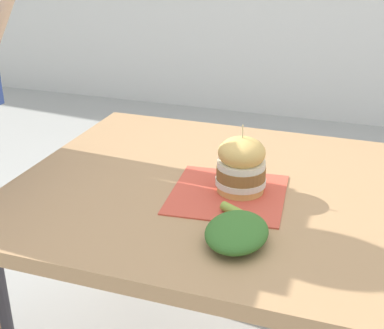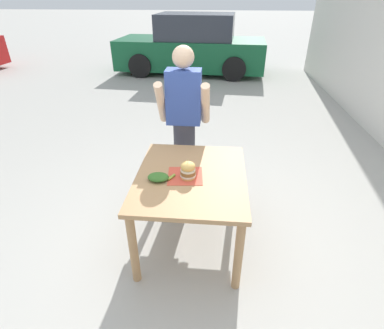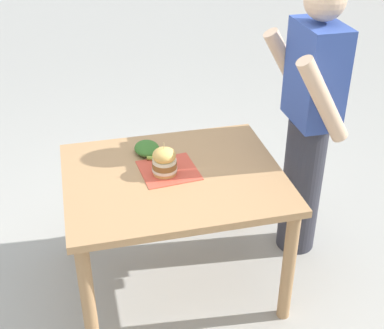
{
  "view_description": "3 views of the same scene",
  "coord_description": "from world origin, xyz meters",
  "px_view_note": "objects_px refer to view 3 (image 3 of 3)",
  "views": [
    {
      "loc": [
        -1.27,
        -0.34,
        1.4
      ],
      "look_at": [
        0.0,
        0.1,
        0.8
      ],
      "focal_mm": 50.0,
      "sensor_mm": 36.0,
      "label": 1
    },
    {
      "loc": [
        0.2,
        -2.2,
        2.14
      ],
      "look_at": [
        0.0,
        0.1,
        0.8
      ],
      "focal_mm": 28.0,
      "sensor_mm": 36.0,
      "label": 2
    },
    {
      "loc": [
        2.35,
        -0.47,
        2.26
      ],
      "look_at": [
        0.0,
        0.1,
        0.8
      ],
      "focal_mm": 50.0,
      "sensor_mm": 36.0,
      "label": 3
    }
  ],
  "objects_px": {
    "patio_table": "(174,192)",
    "diner_across_table": "(309,123)",
    "sandwich": "(164,161)",
    "side_salad": "(147,148)",
    "pickle_spear": "(155,159)"
  },
  "relations": [
    {
      "from": "patio_table",
      "to": "diner_across_table",
      "type": "height_order",
      "value": "diner_across_table"
    },
    {
      "from": "patio_table",
      "to": "diner_across_table",
      "type": "relative_size",
      "value": 0.69
    },
    {
      "from": "sandwich",
      "to": "side_salad",
      "type": "distance_m",
      "value": 0.26
    },
    {
      "from": "sandwich",
      "to": "side_salad",
      "type": "height_order",
      "value": "sandwich"
    },
    {
      "from": "pickle_spear",
      "to": "side_salad",
      "type": "distance_m",
      "value": 0.11
    },
    {
      "from": "sandwich",
      "to": "diner_across_table",
      "type": "bearing_deg",
      "value": 98.39
    },
    {
      "from": "pickle_spear",
      "to": "diner_across_table",
      "type": "bearing_deg",
      "value": 89.18
    },
    {
      "from": "side_salad",
      "to": "diner_across_table",
      "type": "height_order",
      "value": "diner_across_table"
    },
    {
      "from": "diner_across_table",
      "to": "pickle_spear",
      "type": "bearing_deg",
      "value": -90.82
    },
    {
      "from": "diner_across_table",
      "to": "sandwich",
      "type": "bearing_deg",
      "value": -81.61
    },
    {
      "from": "patio_table",
      "to": "pickle_spear",
      "type": "bearing_deg",
      "value": -156.66
    },
    {
      "from": "side_salad",
      "to": "diner_across_table",
      "type": "relative_size",
      "value": 0.11
    },
    {
      "from": "pickle_spear",
      "to": "diner_across_table",
      "type": "distance_m",
      "value": 0.9
    },
    {
      "from": "pickle_spear",
      "to": "diner_across_table",
      "type": "relative_size",
      "value": 0.05
    },
    {
      "from": "sandwich",
      "to": "pickle_spear",
      "type": "height_order",
      "value": "sandwich"
    }
  ]
}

